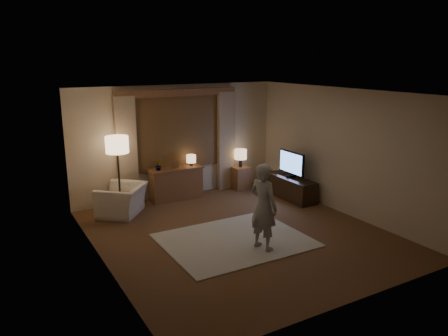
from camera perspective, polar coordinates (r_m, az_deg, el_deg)
room at (r=8.22m, az=0.26°, el=1.23°), size 5.04×5.54×2.64m
rug at (r=7.91m, az=1.42°, el=-9.41°), size 2.50×2.00×0.02m
sideboard at (r=10.12m, az=-6.30°, el=-2.12°), size 1.20×0.40×0.70m
picture_frame at (r=10.00m, az=-6.37°, el=0.35°), size 0.16×0.02×0.20m
plant at (r=9.85m, az=-8.51°, el=0.36°), size 0.17×0.13×0.30m
table_lamp_sideboard at (r=10.14m, az=-4.31°, el=1.16°), size 0.22×0.22×0.30m
floor_lamp at (r=9.23m, az=-13.77°, el=2.45°), size 0.47×0.47×1.63m
armchair at (r=9.31m, az=-13.17°, el=-4.11°), size 1.27×1.28×0.63m
side_table at (r=10.87m, az=2.15°, el=-1.29°), size 0.40×0.40×0.56m
table_lamp_side at (r=10.72m, az=2.18°, el=1.74°), size 0.30×0.30×0.44m
tv_stand at (r=10.25m, az=8.70°, el=-2.58°), size 0.45×1.40×0.50m
tv at (r=10.09m, az=8.82°, el=0.60°), size 0.21×0.84×0.61m
person at (r=7.34m, az=5.20°, el=-5.05°), size 0.48×0.62×1.49m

